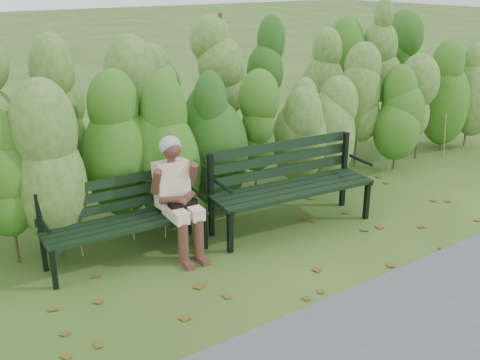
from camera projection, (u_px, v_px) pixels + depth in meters
ground at (260, 259)px, 5.71m from camera, size 80.00×80.00×0.00m
hedge_band at (168, 104)px, 6.71m from camera, size 11.04×1.67×2.42m
leaf_litter at (235, 272)px, 5.46m from camera, size 5.84×2.06×0.01m
bench_left at (122, 213)px, 5.61m from camera, size 1.65×0.63×0.81m
bench_right at (288, 178)px, 6.32m from camera, size 1.94×0.82×0.94m
seated_woman at (177, 190)px, 5.66m from camera, size 0.49×0.72×1.21m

